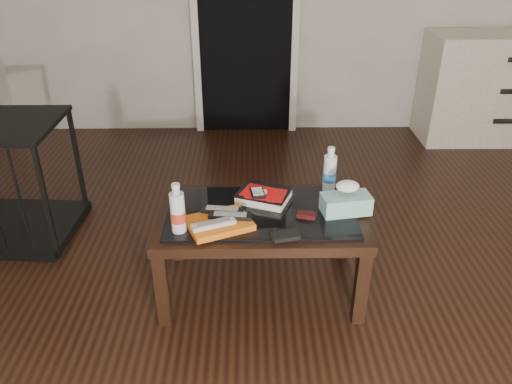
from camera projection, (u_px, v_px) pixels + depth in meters
ground at (327, 314)px, 2.44m from camera, size 5.00×5.00×0.00m
doorway at (245, 13)px, 4.11m from camera, size 0.90×0.08×2.07m
coffee_table at (261, 222)px, 2.44m from camera, size 1.00×0.60×0.46m
dresser at (496, 88)px, 4.20m from camera, size 1.20×0.54×0.90m
magazines at (219, 223)px, 2.28m from camera, size 0.34×0.30×0.03m
remote_silver at (214, 224)px, 2.23m from camera, size 0.20×0.12×0.02m
remote_black_front at (230, 216)px, 2.29m from camera, size 0.20×0.07×0.02m
remote_black_back at (222, 210)px, 2.34m from camera, size 0.21×0.08×0.02m
textbook at (264, 196)px, 2.49m from camera, size 0.31×0.28×0.05m
dvd_mailers at (262, 192)px, 2.47m from camera, size 0.23×0.20×0.01m
ipod at (258, 192)px, 2.44m from camera, size 0.08×0.11×0.02m
flip_phone at (307, 215)px, 2.35m from camera, size 0.10×0.07×0.02m
wallet at (285, 236)px, 2.20m from camera, size 0.13×0.10×0.02m
water_bottle_left at (177, 208)px, 2.20m from camera, size 0.07×0.07×0.24m
water_bottle_right at (330, 169)px, 2.54m from camera, size 0.07×0.07×0.24m
tissue_box at (346, 204)px, 2.38m from camera, size 0.25×0.16×0.09m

